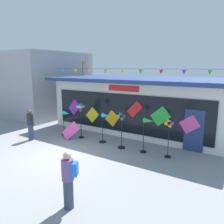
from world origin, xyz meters
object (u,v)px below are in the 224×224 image
object	(u,v)px
kite_shop_building	(143,103)
wind_spinner_right	(148,126)
wind_spinner_far_right	(169,131)
person_near_camera	(69,179)
display_kite_on_ground	(71,131)
wind_spinner_far_left	(66,117)
wind_spinner_left	(81,110)
wind_spinner_center_left	(105,122)
wind_spinner_center_right	(121,126)
person_mid_plaza	(30,125)

from	to	relation	value
kite_shop_building	wind_spinner_right	bearing A→B (deg)	-61.59
wind_spinner_far_right	wind_spinner_right	bearing A→B (deg)	-178.66
person_near_camera	display_kite_on_ground	world-z (taller)	person_near_camera
wind_spinner_far_left	wind_spinner_far_right	xyz separation A→B (m)	(6.09, 0.06, 0.12)
wind_spinner_left	wind_spinner_center_left	bearing A→B (deg)	1.02
wind_spinner_center_right	display_kite_on_ground	size ratio (longest dim) A/B	1.82
wind_spinner_left	wind_spinner_center_right	bearing A→B (deg)	-3.81
wind_spinner_far_left	wind_spinner_right	bearing A→B (deg)	0.46
person_mid_plaza	wind_spinner_left	bearing A→B (deg)	-95.99
wind_spinner_center_left	wind_spinner_center_right	world-z (taller)	wind_spinner_center_right
wind_spinner_center_left	person_near_camera	size ratio (longest dim) A/B	0.95
person_mid_plaza	display_kite_on_ground	size ratio (longest dim) A/B	1.69
wind_spinner_far_right	wind_spinner_left	bearing A→B (deg)	179.38
wind_spinner_far_left	person_mid_plaza	world-z (taller)	person_mid_plaza
wind_spinner_far_left	wind_spinner_center_left	world-z (taller)	wind_spinner_center_left
kite_shop_building	person_near_camera	bearing A→B (deg)	-77.36
wind_spinner_left	wind_spinner_center_right	xyz separation A→B (m)	(2.74, -0.18, -0.49)
wind_spinner_center_right	kite_shop_building	bearing A→B (deg)	100.92
kite_shop_building	wind_spinner_left	xyz separation A→B (m)	(-1.97, -3.79, -0.05)
wind_spinner_far_left	wind_spinner_center_left	size ratio (longest dim) A/B	0.91
kite_shop_building	display_kite_on_ground	xyz separation A→B (m)	(-2.19, -4.41, -1.13)
wind_spinner_center_left	person_mid_plaza	bearing A→B (deg)	-154.20
person_near_camera	kite_shop_building	bearing A→B (deg)	164.46
kite_shop_building	person_mid_plaza	size ratio (longest dim) A/B	6.53
kite_shop_building	wind_spinner_center_left	distance (m)	3.82
wind_spinner_center_left	person_mid_plaza	distance (m)	4.13
wind_spinner_far_left	person_near_camera	xyz separation A→B (m)	(5.00, -4.95, -0.19)
wind_spinner_left	kite_shop_building	bearing A→B (deg)	62.53
wind_spinner_center_right	display_kite_on_ground	distance (m)	3.04
display_kite_on_ground	wind_spinner_left	bearing A→B (deg)	70.68
wind_spinner_far_left	wind_spinner_left	size ratio (longest dim) A/B	0.73
wind_spinner_center_left	wind_spinner_left	bearing A→B (deg)	-178.98
wind_spinner_far_left	wind_spinner_center_right	xyz separation A→B (m)	(3.78, -0.06, 0.05)
kite_shop_building	wind_spinner_left	distance (m)	4.27
wind_spinner_center_left	display_kite_on_ground	size ratio (longest dim) A/B	1.60
wind_spinner_right	wind_spinner_far_right	distance (m)	0.98
wind_spinner_far_left	wind_spinner_far_right	distance (m)	6.09
wind_spinner_far_left	wind_spinner_left	bearing A→B (deg)	6.46
display_kite_on_ground	wind_spinner_far_right	bearing A→B (deg)	6.09
person_mid_plaza	display_kite_on_ground	bearing A→B (deg)	-104.67
wind_spinner_right	person_mid_plaza	distance (m)	6.39
wind_spinner_far_right	person_near_camera	xyz separation A→B (m)	(-1.08, -5.01, -0.31)
wind_spinner_far_left	wind_spinner_right	world-z (taller)	wind_spinner_right
kite_shop_building	wind_spinner_far_right	world-z (taller)	kite_shop_building
kite_shop_building	wind_spinner_left	bearing A→B (deg)	-117.47
wind_spinner_center_right	person_mid_plaza	world-z (taller)	wind_spinner_center_right
wind_spinner_far_left	display_kite_on_ground	size ratio (longest dim) A/B	1.45
kite_shop_building	person_near_camera	world-z (taller)	kite_shop_building
wind_spinner_right	person_near_camera	world-z (taller)	person_near_camera
wind_spinner_right	display_kite_on_ground	bearing A→B (deg)	-172.83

